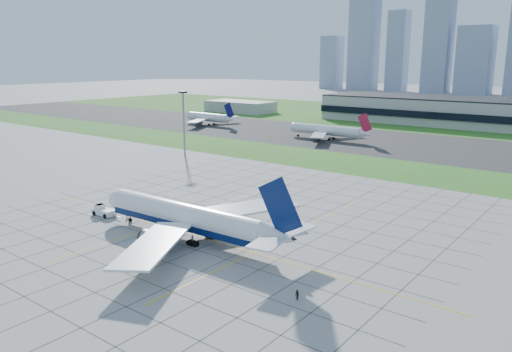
{
  "coord_description": "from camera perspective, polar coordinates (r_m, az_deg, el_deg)",
  "views": [
    {
      "loc": [
        75.87,
        -76.06,
        37.8
      ],
      "look_at": [
        -4.69,
        28.21,
        7.0
      ],
      "focal_mm": 35.0,
      "sensor_mm": 36.0,
      "label": 1
    }
  ],
  "objects": [
    {
      "name": "apron_markings",
      "position": [
        121.31,
        -3.04,
        -5.01
      ],
      "size": [
        120.0,
        130.0,
        0.03
      ],
      "color": "#474744",
      "rests_on": "ground"
    },
    {
      "name": "airliner",
      "position": [
        108.77,
        -7.88,
        -4.72
      ],
      "size": [
        53.95,
        54.62,
        16.97
      ],
      "rotation": [
        0.0,
        0.0,
        0.04
      ],
      "color": "white",
      "rests_on": "ground"
    },
    {
      "name": "light_mast",
      "position": [
        204.07,
        -8.28,
        6.94
      ],
      "size": [
        2.5,
        2.5,
        25.6
      ],
      "color": "gray",
      "rests_on": "ground"
    },
    {
      "name": "crew_near",
      "position": [
        126.52,
        -14.5,
        -4.22
      ],
      "size": [
        0.63,
        0.78,
        1.85
      ],
      "primitive_type": "imported",
      "rotation": [
        0.0,
        0.0,
        1.25
      ],
      "color": "black",
      "rests_on": "ground"
    },
    {
      "name": "distant_jet_1",
      "position": [
        244.8,
        8.13,
        5.2
      ],
      "size": [
        42.04,
        42.66,
        14.08
      ],
      "color": "white",
      "rests_on": "ground"
    },
    {
      "name": "pushback_tug",
      "position": [
        129.88,
        -17.04,
        -3.83
      ],
      "size": [
        9.29,
        3.44,
        2.57
      ],
      "rotation": [
        0.0,
        0.0,
        0.04
      ],
      "color": "white",
      "rests_on": "ground"
    },
    {
      "name": "grass_far",
      "position": [
        341.74,
        24.75,
        5.61
      ],
      "size": [
        700.0,
        145.0,
        0.04
      ],
      "primitive_type": "cube",
      "color": "#32631C",
      "rests_on": "ground"
    },
    {
      "name": "distant_jet_0",
      "position": [
        298.66,
        -5.41,
        6.69
      ],
      "size": [
        34.87,
        42.66,
        14.08
      ],
      "color": "white",
      "rests_on": "ground"
    },
    {
      "name": "ground",
      "position": [
        113.89,
        -6.87,
        -6.33
      ],
      "size": [
        1400.0,
        1400.0,
        0.0
      ],
      "primitive_type": "plane",
      "color": "gray",
      "rests_on": "ground"
    },
    {
      "name": "service_block",
      "position": [
        372.3,
        -1.83,
        7.94
      ],
      "size": [
        50.0,
        25.0,
        8.0
      ],
      "primitive_type": "cube",
      "color": "#B7B7B2",
      "rests_on": "ground"
    },
    {
      "name": "asphalt_taxiway",
      "position": [
        236.75,
        18.53,
        3.29
      ],
      "size": [
        700.0,
        75.0,
        0.04
      ],
      "primitive_type": "cube",
      "color": "#383838",
      "rests_on": "ground"
    },
    {
      "name": "grass_median",
      "position": [
        186.44,
        12.86,
        1.13
      ],
      "size": [
        700.0,
        35.0,
        0.04
      ],
      "primitive_type": "cube",
      "color": "#32631C",
      "rests_on": "ground"
    },
    {
      "name": "crew_far",
      "position": [
        82.63,
        4.71,
        -13.43
      ],
      "size": [
        1.04,
        0.94,
        1.76
      ],
      "primitive_type": "imported",
      "rotation": [
        0.0,
        0.0,
        -0.38
      ],
      "color": "black",
      "rests_on": "ground"
    }
  ]
}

